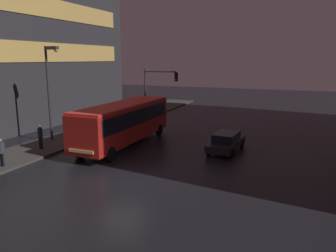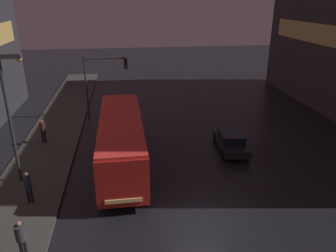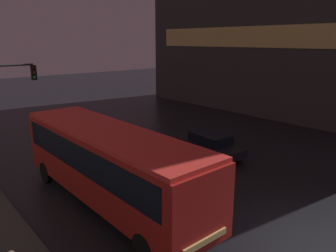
% 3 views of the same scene
% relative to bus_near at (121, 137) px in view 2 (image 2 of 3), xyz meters
% --- Properties ---
extents(ground_plane, '(120.00, 120.00, 0.00)m').
position_rel_bus_near_xyz_m(ground_plane, '(3.71, -6.64, -2.01)').
color(ground_plane, black).
extents(sidewalk_left, '(4.00, 48.00, 0.15)m').
position_rel_bus_near_xyz_m(sidewalk_left, '(-5.29, 3.36, -1.93)').
color(sidewalk_left, '#3D3A38').
rests_on(sidewalk_left, ground).
extents(bus_near, '(2.72, 10.86, 3.25)m').
position_rel_bus_near_xyz_m(bus_near, '(0.00, 0.00, 0.00)').
color(bus_near, '#AD1E19').
rests_on(bus_near, ground).
extents(car_taxi, '(2.05, 4.44, 1.37)m').
position_rel_bus_near_xyz_m(car_taxi, '(7.63, 1.35, -1.29)').
color(car_taxi, black).
rests_on(car_taxi, ground).
extents(pedestrian_near, '(0.49, 0.49, 1.76)m').
position_rel_bus_near_xyz_m(pedestrian_near, '(-5.72, 4.12, -0.80)').
color(pedestrian_near, black).
rests_on(pedestrian_near, sidewalk_left).
extents(pedestrian_mid, '(0.48, 0.48, 1.73)m').
position_rel_bus_near_xyz_m(pedestrian_mid, '(-4.11, -7.63, -0.81)').
color(pedestrian_mid, black).
rests_on(pedestrian_mid, sidewalk_left).
extents(pedestrian_far, '(0.49, 0.49, 1.77)m').
position_rel_bus_near_xyz_m(pedestrian_far, '(-4.81, -3.68, -0.82)').
color(pedestrian_far, black).
rests_on(pedestrian_far, sidewalk_left).
extents(traffic_light_main, '(3.75, 0.35, 5.59)m').
position_rel_bus_near_xyz_m(traffic_light_main, '(-1.59, 9.65, 1.84)').
color(traffic_light_main, '#2D2D2D').
rests_on(traffic_light_main, ground).
extents(street_lamp_sidewalk, '(1.25, 0.36, 7.38)m').
position_rel_bus_near_xyz_m(street_lamp_sidewalk, '(-5.71, -1.28, 3.05)').
color(street_lamp_sidewalk, '#2D2D2D').
rests_on(street_lamp_sidewalk, sidewalk_left).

